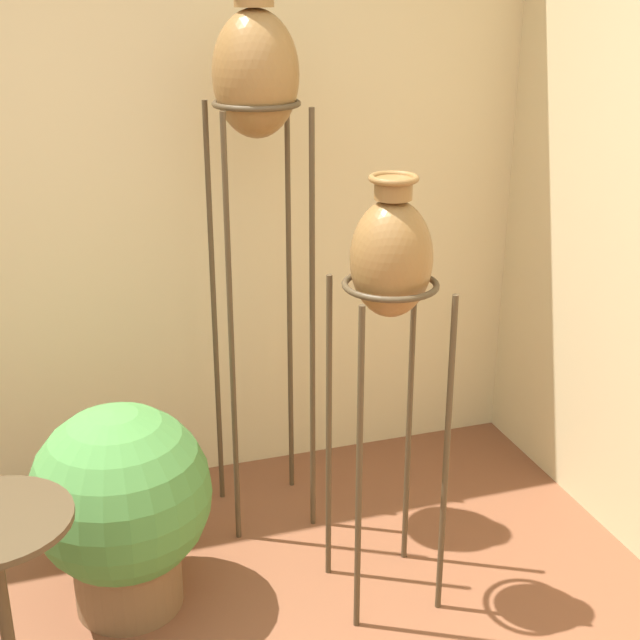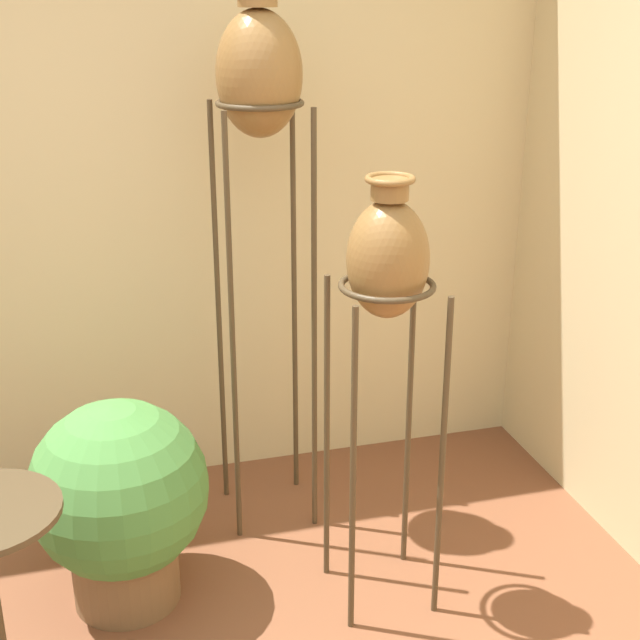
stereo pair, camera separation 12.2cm
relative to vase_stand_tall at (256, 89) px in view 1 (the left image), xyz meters
name	(u,v)px [view 1 (the left image)]	position (x,y,z in m)	size (l,w,h in m)	color
wall_back	(49,167)	(-0.69, 0.42, -0.30)	(7.82, 0.06, 2.70)	beige
vase_stand_tall	(256,89)	(0.00, 0.00, 0.00)	(0.32, 0.32, 1.99)	#473823
vase_stand_medium	(391,270)	(0.26, -0.61, -0.48)	(0.31, 0.31, 1.46)	#473823
side_table	(0,589)	(-0.94, -0.94, -1.12)	(0.41, 0.41, 0.74)	#473823
potted_plant	(122,504)	(-0.59, -0.41, -1.26)	(0.59, 0.59, 0.73)	brown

